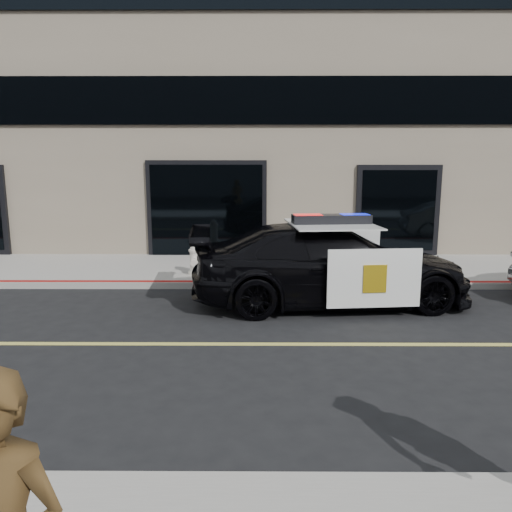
{
  "coord_description": "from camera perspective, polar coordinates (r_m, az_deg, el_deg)",
  "views": [
    {
      "loc": [
        0.51,
        -7.44,
        2.81
      ],
      "look_at": [
        0.45,
        2.2,
        1.0
      ],
      "focal_mm": 35.0,
      "sensor_mm": 36.0,
      "label": 1
    }
  ],
  "objects": [
    {
      "name": "fire_hydrant",
      "position": [
        12.09,
        -6.97,
        -0.41
      ],
      "size": [
        0.35,
        0.48,
        0.77
      ],
      "color": "silver",
      "rests_on": "sidewalk_n"
    },
    {
      "name": "building_n",
      "position": [
        18.23,
        -1.33,
        20.72
      ],
      "size": [
        60.0,
        7.0,
        12.0
      ],
      "primitive_type": "cube",
      "color": "#756856",
      "rests_on": "ground"
    },
    {
      "name": "police_car",
      "position": [
        10.08,
        8.48,
        -0.93
      ],
      "size": [
        3.26,
        5.94,
        1.81
      ],
      "color": "black",
      "rests_on": "ground"
    },
    {
      "name": "sidewalk_n",
      "position": [
        12.99,
        -1.89,
        -1.52
      ],
      "size": [
        60.0,
        3.5,
        0.15
      ],
      "primitive_type": "cube",
      "color": "gray",
      "rests_on": "ground"
    },
    {
      "name": "ground",
      "position": [
        7.97,
        -3.36,
        -10.04
      ],
      "size": [
        120.0,
        120.0,
        0.0
      ],
      "primitive_type": "plane",
      "color": "black",
      "rests_on": "ground"
    }
  ]
}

